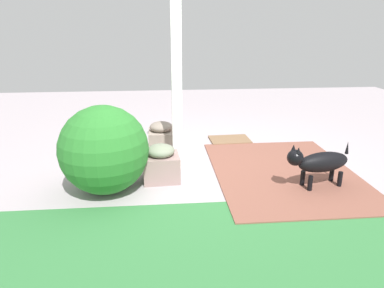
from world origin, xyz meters
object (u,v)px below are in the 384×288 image
(stone_planter_nearest, at_px, (161,138))
(round_shrub, at_px, (104,150))
(doormat, at_px, (230,140))
(dog, at_px, (319,162))
(terracotta_pot_spiky, at_px, (86,132))
(porch_pillar, at_px, (177,79))
(terracotta_pot_tall, at_px, (105,143))
(stone_planter_mid, at_px, (161,163))

(stone_planter_nearest, relative_size, round_shrub, 0.47)
(stone_planter_nearest, xyz_separation_m, doormat, (-1.14, -0.45, -0.21))
(dog, bearing_deg, doormat, -69.91)
(round_shrub, distance_m, terracotta_pot_spiky, 1.67)
(porch_pillar, relative_size, terracotta_pot_tall, 3.62)
(stone_planter_mid, xyz_separation_m, round_shrub, (0.64, 0.25, 0.29))
(terracotta_pot_spiky, distance_m, terracotta_pot_tall, 0.62)
(terracotta_pot_spiky, relative_size, doormat, 0.86)
(terracotta_pot_tall, relative_size, doormat, 1.01)
(stone_planter_nearest, relative_size, stone_planter_mid, 1.02)
(porch_pillar, xyz_separation_m, stone_planter_mid, (0.23, 0.44, -0.98))
(porch_pillar, relative_size, doormat, 3.65)
(stone_planter_nearest, distance_m, doormat, 1.24)
(porch_pillar, xyz_separation_m, doormat, (-0.93, -1.04, -1.18))
(terracotta_pot_spiky, height_order, terracotta_pot_tall, terracotta_pot_tall)
(porch_pillar, bearing_deg, terracotta_pot_spiky, -32.71)
(porch_pillar, relative_size, dog, 2.93)
(round_shrub, height_order, terracotta_pot_spiky, round_shrub)
(stone_planter_nearest, height_order, stone_planter_mid, stone_planter_nearest)
(stone_planter_nearest, relative_size, terracotta_pot_spiky, 0.84)
(terracotta_pot_spiky, height_order, doormat, terracotta_pot_spiky)
(porch_pillar, distance_m, dog, 2.01)
(stone_planter_mid, xyz_separation_m, dog, (-1.84, 0.39, 0.11))
(stone_planter_mid, bearing_deg, round_shrub, 21.65)
(terracotta_pot_tall, distance_m, doormat, 2.07)
(doormat, bearing_deg, porch_pillar, 48.24)
(terracotta_pot_spiky, distance_m, dog, 3.44)
(round_shrub, bearing_deg, porch_pillar, -141.35)
(round_shrub, xyz_separation_m, dog, (-2.48, 0.14, -0.18))
(doormat, bearing_deg, round_shrub, 43.99)
(stone_planter_nearest, distance_m, terracotta_pot_spiky, 1.20)
(stone_planter_mid, distance_m, terracotta_pot_tall, 1.13)
(stone_planter_nearest, bearing_deg, doormat, -158.63)
(terracotta_pot_tall, bearing_deg, terracotta_pot_spiky, -55.66)
(stone_planter_mid, height_order, round_shrub, round_shrub)
(porch_pillar, bearing_deg, terracotta_pot_tall, -19.88)
(stone_planter_nearest, bearing_deg, terracotta_pot_tall, 15.34)
(round_shrub, height_order, terracotta_pot_tall, round_shrub)
(porch_pillar, bearing_deg, stone_planter_nearest, -70.41)
(porch_pillar, bearing_deg, round_shrub, 38.65)
(stone_planter_mid, relative_size, round_shrub, 0.46)
(stone_planter_mid, bearing_deg, doormat, -128.03)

